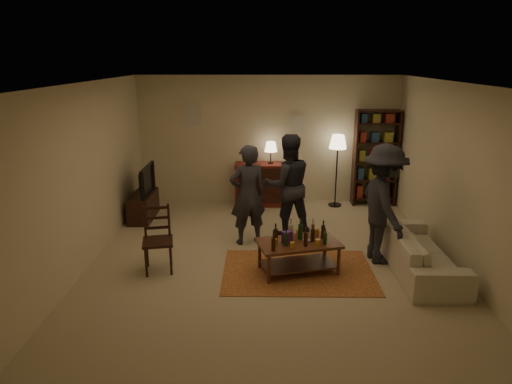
{
  "coord_description": "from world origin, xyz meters",
  "views": [
    {
      "loc": [
        -0.13,
        -6.64,
        3.04
      ],
      "look_at": [
        -0.22,
        0.1,
        1.05
      ],
      "focal_mm": 32.0,
      "sensor_mm": 36.0,
      "label": 1
    }
  ],
  "objects_px": {
    "floor_lamp": "(338,147)",
    "person_left": "(248,195)",
    "dining_chair": "(158,236)",
    "sofa": "(419,251)",
    "tv_stand": "(143,200)",
    "dresser": "(259,183)",
    "person_right": "(288,185)",
    "coffee_table": "(298,246)",
    "bookshelf": "(375,157)",
    "person_by_sofa": "(383,204)"
  },
  "relations": [
    {
      "from": "bookshelf",
      "to": "person_by_sofa",
      "type": "bearing_deg",
      "value": -100.79
    },
    {
      "from": "dresser",
      "to": "floor_lamp",
      "type": "distance_m",
      "value": 1.81
    },
    {
      "from": "dresser",
      "to": "tv_stand",
      "type": "bearing_deg",
      "value": -157.93
    },
    {
      "from": "coffee_table",
      "to": "floor_lamp",
      "type": "relative_size",
      "value": 0.84
    },
    {
      "from": "tv_stand",
      "to": "floor_lamp",
      "type": "relative_size",
      "value": 0.69
    },
    {
      "from": "person_left",
      "to": "person_right",
      "type": "relative_size",
      "value": 0.94
    },
    {
      "from": "bookshelf",
      "to": "dresser",
      "type": "bearing_deg",
      "value": -178.43
    },
    {
      "from": "dresser",
      "to": "person_right",
      "type": "xyz_separation_m",
      "value": [
        0.51,
        -1.69,
        0.43
      ]
    },
    {
      "from": "dresser",
      "to": "person_by_sofa",
      "type": "xyz_separation_m",
      "value": [
        1.89,
        -2.8,
        0.44
      ]
    },
    {
      "from": "dining_chair",
      "to": "sofa",
      "type": "relative_size",
      "value": 0.48
    },
    {
      "from": "tv_stand",
      "to": "person_right",
      "type": "xyz_separation_m",
      "value": [
        2.76,
        -0.77,
        0.52
      ]
    },
    {
      "from": "floor_lamp",
      "to": "person_left",
      "type": "xyz_separation_m",
      "value": [
        -1.79,
        -2.05,
        -0.43
      ]
    },
    {
      "from": "coffee_table",
      "to": "bookshelf",
      "type": "height_order",
      "value": "bookshelf"
    },
    {
      "from": "person_right",
      "to": "dresser",
      "type": "bearing_deg",
      "value": -86.77
    },
    {
      "from": "floor_lamp",
      "to": "person_by_sofa",
      "type": "height_order",
      "value": "person_by_sofa"
    },
    {
      "from": "dining_chair",
      "to": "tv_stand",
      "type": "bearing_deg",
      "value": 97.98
    },
    {
      "from": "coffee_table",
      "to": "person_by_sofa",
      "type": "distance_m",
      "value": 1.45
    },
    {
      "from": "person_by_sofa",
      "to": "bookshelf",
      "type": "bearing_deg",
      "value": -18.47
    },
    {
      "from": "coffee_table",
      "to": "person_right",
      "type": "bearing_deg",
      "value": 93.24
    },
    {
      "from": "tv_stand",
      "to": "dresser",
      "type": "relative_size",
      "value": 0.78
    },
    {
      "from": "floor_lamp",
      "to": "sofa",
      "type": "xyz_separation_m",
      "value": [
        0.77,
        -3.05,
        -0.98
      ]
    },
    {
      "from": "dresser",
      "to": "person_left",
      "type": "relative_size",
      "value": 0.8
    },
    {
      "from": "dresser",
      "to": "floor_lamp",
      "type": "height_order",
      "value": "floor_lamp"
    },
    {
      "from": "dresser",
      "to": "person_left",
      "type": "distance_m",
      "value": 2.15
    },
    {
      "from": "dining_chair",
      "to": "tv_stand",
      "type": "distance_m",
      "value": 2.37
    },
    {
      "from": "person_left",
      "to": "person_by_sofa",
      "type": "bearing_deg",
      "value": 141.35
    },
    {
      "from": "tv_stand",
      "to": "person_right",
      "type": "height_order",
      "value": "person_right"
    },
    {
      "from": "tv_stand",
      "to": "dresser",
      "type": "xyz_separation_m",
      "value": [
        2.25,
        0.91,
        0.09
      ]
    },
    {
      "from": "dining_chair",
      "to": "person_by_sofa",
      "type": "xyz_separation_m",
      "value": [
        3.36,
        0.35,
        0.39
      ]
    },
    {
      "from": "person_right",
      "to": "floor_lamp",
      "type": "bearing_deg",
      "value": -137.98
    },
    {
      "from": "dresser",
      "to": "floor_lamp",
      "type": "bearing_deg",
      "value": -2.24
    },
    {
      "from": "person_left",
      "to": "dresser",
      "type": "bearing_deg",
      "value": -115.05
    },
    {
      "from": "bookshelf",
      "to": "floor_lamp",
      "type": "distance_m",
      "value": 0.86
    },
    {
      "from": "dining_chair",
      "to": "person_left",
      "type": "distance_m",
      "value": 1.69
    },
    {
      "from": "bookshelf",
      "to": "floor_lamp",
      "type": "bearing_deg",
      "value": -170.96
    },
    {
      "from": "tv_stand",
      "to": "bookshelf",
      "type": "distance_m",
      "value": 4.84
    },
    {
      "from": "sofa",
      "to": "person_left",
      "type": "xyz_separation_m",
      "value": [
        -2.57,
        1.0,
        0.54
      ]
    },
    {
      "from": "floor_lamp",
      "to": "person_left",
      "type": "bearing_deg",
      "value": -131.2
    },
    {
      "from": "floor_lamp",
      "to": "dining_chair",
      "type": "bearing_deg",
      "value": -135.09
    },
    {
      "from": "coffee_table",
      "to": "bookshelf",
      "type": "xyz_separation_m",
      "value": [
        1.84,
        3.28,
        0.62
      ]
    },
    {
      "from": "dining_chair",
      "to": "person_right",
      "type": "bearing_deg",
      "value": 25.0
    },
    {
      "from": "bookshelf",
      "to": "person_left",
      "type": "distance_m",
      "value": 3.41
    },
    {
      "from": "tv_stand",
      "to": "person_left",
      "type": "height_order",
      "value": "person_left"
    },
    {
      "from": "sofa",
      "to": "person_left",
      "type": "height_order",
      "value": "person_left"
    },
    {
      "from": "dresser",
      "to": "person_left",
      "type": "xyz_separation_m",
      "value": [
        -0.17,
        -2.11,
        0.37
      ]
    },
    {
      "from": "person_by_sofa",
      "to": "person_left",
      "type": "bearing_deg",
      "value": 64.01
    },
    {
      "from": "coffee_table",
      "to": "dining_chair",
      "type": "xyz_separation_m",
      "value": [
        -2.06,
        0.07,
        0.11
      ]
    },
    {
      "from": "person_left",
      "to": "person_right",
      "type": "xyz_separation_m",
      "value": [
        0.68,
        0.43,
        0.05
      ]
    },
    {
      "from": "dresser",
      "to": "person_by_sofa",
      "type": "height_order",
      "value": "person_by_sofa"
    },
    {
      "from": "dining_chair",
      "to": "person_left",
      "type": "relative_size",
      "value": 0.59
    }
  ]
}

